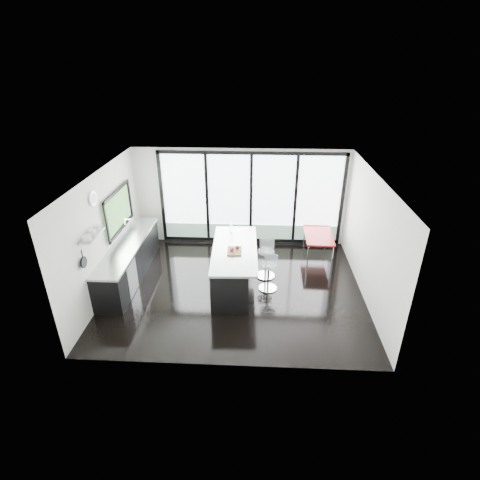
# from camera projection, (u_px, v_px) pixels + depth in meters

# --- Properties ---
(floor) EXTENTS (6.00, 5.00, 0.00)m
(floor) POSITION_uv_depth(u_px,v_px,m) (235.00, 288.00, 9.03)
(floor) COLOR black
(floor) RESTS_ON ground
(ceiling) EXTENTS (6.00, 5.00, 0.00)m
(ceiling) POSITION_uv_depth(u_px,v_px,m) (234.00, 176.00, 7.78)
(ceiling) COLOR white
(ceiling) RESTS_ON wall_back
(wall_back) EXTENTS (6.00, 0.09, 2.80)m
(wall_back) POSITION_uv_depth(u_px,v_px,m) (250.00, 202.00, 10.65)
(wall_back) COLOR silver
(wall_back) RESTS_ON ground
(wall_front) EXTENTS (6.00, 0.00, 2.80)m
(wall_front) POSITION_uv_depth(u_px,v_px,m) (225.00, 302.00, 6.17)
(wall_front) COLOR silver
(wall_front) RESTS_ON ground
(wall_left) EXTENTS (0.26, 5.00, 2.80)m
(wall_left) POSITION_uv_depth(u_px,v_px,m) (108.00, 222.00, 8.71)
(wall_left) COLOR silver
(wall_left) RESTS_ON ground
(wall_right) EXTENTS (0.00, 5.00, 2.80)m
(wall_right) POSITION_uv_depth(u_px,v_px,m) (370.00, 239.00, 8.27)
(wall_right) COLOR silver
(wall_right) RESTS_ON ground
(counter_cabinets) EXTENTS (0.69, 3.24, 1.36)m
(counter_cabinets) POSITION_uv_depth(u_px,v_px,m) (129.00, 260.00, 9.31)
(counter_cabinets) COLOR black
(counter_cabinets) RESTS_ON floor
(island) EXTENTS (1.13, 2.50, 1.30)m
(island) POSITION_uv_depth(u_px,v_px,m) (231.00, 266.00, 8.95)
(island) COLOR black
(island) RESTS_ON floor
(bar_stool_near) EXTENTS (0.57, 0.57, 0.69)m
(bar_stool_near) POSITION_uv_depth(u_px,v_px,m) (268.00, 276.00, 8.86)
(bar_stool_near) COLOR silver
(bar_stool_near) RESTS_ON floor
(bar_stool_far) EXTENTS (0.52, 0.52, 0.75)m
(bar_stool_far) POSITION_uv_depth(u_px,v_px,m) (266.00, 263.00, 9.34)
(bar_stool_far) COLOR silver
(bar_stool_far) RESTS_ON floor
(red_table) EXTENTS (0.76, 1.29, 0.68)m
(red_table) POSITION_uv_depth(u_px,v_px,m) (317.00, 246.00, 10.26)
(red_table) COLOR maroon
(red_table) RESTS_ON floor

